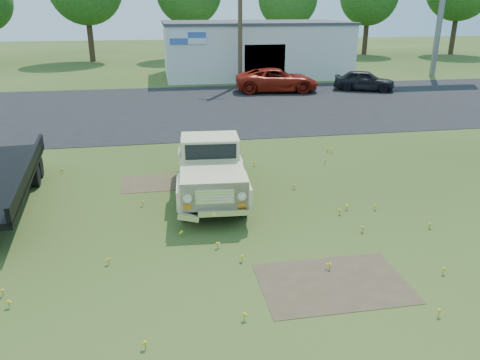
# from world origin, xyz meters

# --- Properties ---
(ground) EXTENTS (140.00, 140.00, 0.00)m
(ground) POSITION_xyz_m (0.00, 0.00, 0.00)
(ground) COLOR #2B4115
(ground) RESTS_ON ground
(asphalt_lot) EXTENTS (90.00, 14.00, 0.02)m
(asphalt_lot) POSITION_xyz_m (0.00, 15.00, 0.00)
(asphalt_lot) COLOR black
(asphalt_lot) RESTS_ON ground
(dirt_patch_a) EXTENTS (3.00, 2.00, 0.01)m
(dirt_patch_a) POSITION_xyz_m (1.50, -3.00, 0.00)
(dirt_patch_a) COLOR #4D3B29
(dirt_patch_a) RESTS_ON ground
(dirt_patch_b) EXTENTS (2.20, 1.60, 0.01)m
(dirt_patch_b) POSITION_xyz_m (-2.00, 3.50, 0.00)
(dirt_patch_b) COLOR #4D3B29
(dirt_patch_b) RESTS_ON ground
(commercial_building) EXTENTS (14.20, 8.20, 4.15)m
(commercial_building) POSITION_xyz_m (6.00, 26.99, 2.10)
(commercial_building) COLOR silver
(commercial_building) RESTS_ON ground
(utility_pole_mid) EXTENTS (1.60, 0.30, 9.00)m
(utility_pole_mid) POSITION_xyz_m (4.00, 22.00, 4.60)
(utility_pole_mid) COLOR #443220
(utility_pole_mid) RESTS_ON ground
(vintage_pickup_truck) EXTENTS (2.30, 5.16, 1.83)m
(vintage_pickup_truck) POSITION_xyz_m (-0.41, 2.17, 0.91)
(vintage_pickup_truck) COLOR #D2BC8D
(vintage_pickup_truck) RESTS_ON ground
(red_pickup) EXTENTS (5.62, 3.08, 1.49)m
(red_pickup) POSITION_xyz_m (5.93, 19.11, 0.75)
(red_pickup) COLOR maroon
(red_pickup) RESTS_ON ground
(dark_sedan) EXTENTS (4.21, 3.07, 1.33)m
(dark_sedan) POSITION_xyz_m (11.73, 18.54, 0.67)
(dark_sedan) COLOR black
(dark_sedan) RESTS_ON ground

